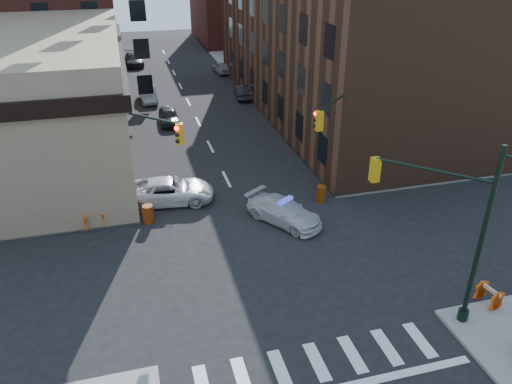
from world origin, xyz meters
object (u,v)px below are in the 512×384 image
pickup (169,191)px  pedestrian_b (100,185)px  barrel_road (321,194)px  barrel_bank (148,214)px  police_car (284,211)px  parked_car_wnear (169,116)px  barricade_se_a (489,296)px  barricade_nw_a (125,198)px  parked_car_enear (243,92)px  pedestrian_a (123,205)px  parked_car_wfar (148,94)px

pickup → pedestrian_b: (-4.08, 1.47, 0.22)m
barrel_road → barrel_bank: 10.50m
police_car → pedestrian_b: pedestrian_b is taller
parked_car_wnear → barrel_road: (7.50, -16.79, -0.17)m
barrel_road → barricade_se_a: bearing=-72.5°
pickup → barricade_nw_a: (-2.67, -0.04, -0.14)m
parked_car_wnear → barrel_road: bearing=-65.5°
pickup → barrel_road: 9.34m
parked_car_enear → barrel_bank: (-11.00, -22.31, -0.12)m
pedestrian_b → barrel_road: pedestrian_b is taller
parked_car_wnear → pedestrian_a: bearing=-104.4°
parked_car_wfar → barricade_se_a: 37.03m
pedestrian_a → pedestrian_b: bearing=136.9°
pedestrian_a → parked_car_wfar: bearing=107.6°
parked_car_wfar → parked_car_enear: (9.29, -1.32, -0.04)m
parked_car_enear → barrel_bank: bearing=68.8°
parked_car_wnear → barricade_se_a: bearing=-68.1°
parked_car_wfar → barricade_nw_a: size_ratio=3.40×
parked_car_wnear → barrel_road: parked_car_wnear is taller
pickup → parked_car_wnear: 14.51m
pedestrian_a → barricade_nw_a: size_ratio=1.54×
police_car → parked_car_wnear: (-4.52, 18.59, -0.00)m
police_car → pickup: pickup is taller
pickup → parked_car_wnear: pickup is taller
barrel_bank → parked_car_enear: bearing=63.8°
barrel_road → barricade_nw_a: size_ratio=0.82×
pickup → barrel_road: bearing=-97.8°
pedestrian_b → pickup: bearing=-38.4°
pedestrian_a → barrel_road: size_ratio=1.87×
pedestrian_b → barricade_nw_a: bearing=-65.5°
police_car → parked_car_enear: police_car is taller
barrel_bank → barricade_nw_a: barrel_bank is taller
parked_car_wfar → barrel_road: bearing=-72.7°
police_car → barricade_se_a: size_ratio=4.09×
pickup → pedestrian_b: bearing=77.0°
parked_car_enear → pickup: bearing=69.6°
pickup → barricade_nw_a: size_ratio=4.36×
parked_car_wnear → barrel_road: 18.39m
pedestrian_b → barricade_se_a: bearing=-60.6°
pedestrian_a → barrel_bank: 1.47m
parked_car_wfar → pedestrian_a: size_ratio=2.21×
pickup → pedestrian_a: bearing=129.9°
pickup → parked_car_enear: (9.53, 20.11, -0.10)m
parked_car_wnear → pedestrian_a: 16.79m
parked_car_wnear → pedestrian_b: size_ratio=2.42×
barricade_se_a → pedestrian_b: bearing=38.2°
pickup → parked_car_enear: bearing=-18.5°
parked_car_wnear → parked_car_enear: size_ratio=1.00×
barrel_road → barricade_nw_a: 11.93m
parked_car_wfar → barricade_nw_a: (-2.91, -21.47, -0.08)m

